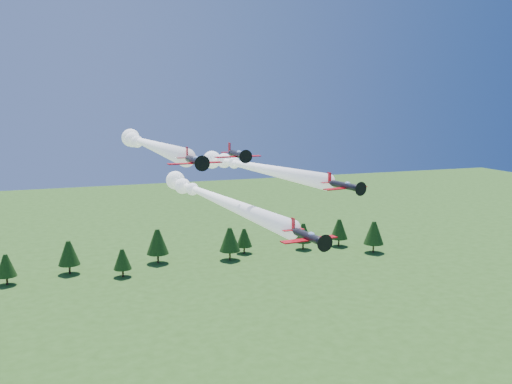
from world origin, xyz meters
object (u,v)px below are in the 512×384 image
object	(u,v)px
plane_left	(148,144)
plane_slot	(237,154)
plane_lead	(212,196)
plane_right	(251,166)

from	to	relation	value
plane_left	plane_slot	xyz separation A→B (m)	(9.23, -23.05, -0.10)
plane_lead	plane_right	xyz separation A→B (m)	(9.54, 7.45, 3.91)
plane_lead	plane_left	bearing A→B (deg)	125.28
plane_lead	plane_slot	distance (m)	15.34
plane_left	plane_right	size ratio (longest dim) A/B	1.12
plane_lead	plane_slot	bearing A→B (deg)	-94.57
plane_lead	plane_left	xyz separation A→B (m)	(-8.90, 10.13, 8.36)
plane_lead	plane_slot	xyz separation A→B (m)	(0.33, -12.92, 8.26)
plane_right	plane_slot	size ratio (longest dim) A/B	6.48
plane_right	plane_lead	bearing A→B (deg)	-152.19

